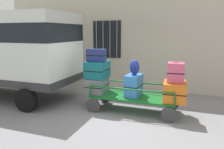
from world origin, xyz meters
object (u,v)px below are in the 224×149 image
Objects in this scene: backpack at (135,67)px; luggage_cart at (133,99)px; suitcase_left_top at (96,55)px; van at (9,47)px; suitcase_center_bottom at (174,91)px; suitcase_center_middle at (176,72)px; suitcase_midleft_bottom at (134,85)px; suitcase_left_bottom at (97,85)px; suitcase_left_middle at (97,70)px.

luggage_cart is at bearing 127.87° from backpack.
van is at bearing -179.62° from suitcase_left_top.
suitcase_center_bottom is at bearing 1.08° from backpack.
suitcase_center_bottom is 1.54× the size of suitcase_center_middle.
van is 4.64m from luggage_cart.
suitcase_center_bottom is at bearing 0.33° from van.
luggage_cart is 4.81× the size of suitcase_center_middle.
suitcase_midleft_bottom reaches higher than suitcase_center_bottom.
suitcase_left_top is (0.00, -0.05, 0.94)m from suitcase_left_bottom.
suitcase_midleft_bottom is (1.15, -0.00, 0.09)m from suitcase_left_bottom.
luggage_cart is 0.40m from suitcase_midleft_bottom.
van is 3.33m from suitcase_left_middle.
suitcase_left_top is 0.88× the size of suitcase_midleft_bottom.
backpack is (1.18, -0.01, -0.30)m from suitcase_left_top.
suitcase_center_middle is 1.20× the size of backpack.
suitcase_center_middle reaches higher than suitcase_left_middle.
van is at bearing -179.67° from suitcase_center_bottom.
van is at bearing -179.80° from suitcase_center_middle.
suitcase_center_middle is at bearing -1.54° from luggage_cart.
van reaches higher than suitcase_left_top.
suitcase_center_middle is (0.00, -0.01, 0.53)m from suitcase_center_bottom.
suitcase_left_bottom is 0.49m from suitcase_left_middle.
backpack reaches higher than suitcase_midleft_bottom.
suitcase_center_bottom is (2.30, -0.04, 0.03)m from suitcase_left_bottom.
suitcase_left_middle is 1.67× the size of backpack.
suitcase_left_top is 1.43m from suitcase_midleft_bottom.
luggage_cart is 5.78× the size of backpack.
van is 3.45m from suitcase_left_bottom.
suitcase_midleft_bottom is 1.15m from suitcase_center_bottom.
luggage_cart is 4.39× the size of suitcase_left_top.
luggage_cart is (4.43, 0.05, -1.40)m from van.
suitcase_left_bottom is at bearing 1.30° from van.
van is at bearing -178.42° from suitcase_left_middle.
suitcase_midleft_bottom is at bearing -0.10° from suitcase_left_bottom.
suitcase_left_middle is (3.28, 0.09, -0.60)m from van.
suitcase_left_top is at bearing 179.47° from backpack.
van is at bearing -179.86° from backpack.
suitcase_left_top is 1.22m from backpack.
suitcase_center_bottom is at bearing -2.02° from suitcase_midleft_bottom.
suitcase_left_bottom is 2.37m from suitcase_center_middle.
backpack reaches higher than suitcase_left_bottom.
suitcase_midleft_bottom is 1.50× the size of backpack.
van is 6.16× the size of suitcase_left_bottom.
backpack is (4.46, 0.01, -0.45)m from van.
suitcase_left_middle reaches higher than suitcase_left_bottom.
suitcase_center_bottom reaches higher than luggage_cart.
luggage_cart is at bearing -1.19° from suitcase_left_bottom.
luggage_cart is 3.47× the size of suitcase_left_middle.
van is 6.35× the size of suitcase_left_middle.
suitcase_center_middle reaches higher than suitcase_midleft_bottom.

